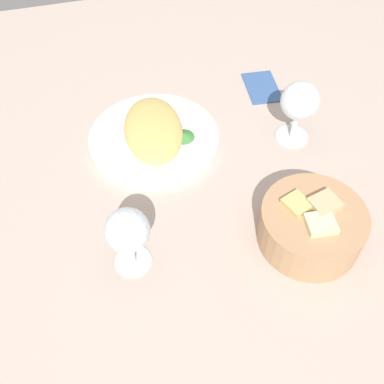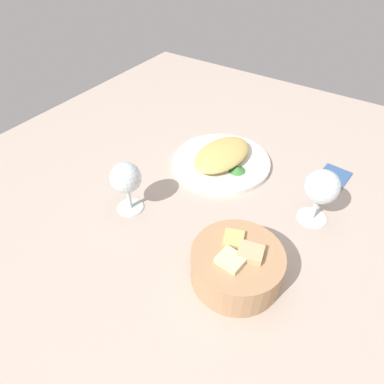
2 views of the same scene
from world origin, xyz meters
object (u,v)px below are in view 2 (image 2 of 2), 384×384
object	(u,v)px
wine_glass_near	(126,180)
wine_glass_far	(321,189)
bread_basket	(237,265)
plate	(221,162)
folded_napkin	(332,178)

from	to	relation	value
wine_glass_near	wine_glass_far	distance (cm)	42.25
bread_basket	wine_glass_far	xyz separation A→B (cm)	(-23.71, 7.20, 5.20)
plate	wine_glass_near	xyz separation A→B (cm)	(26.85, -9.39, 7.96)
plate	wine_glass_far	bearing A→B (deg)	76.92
wine_glass_near	folded_napkin	world-z (taller)	wine_glass_near
wine_glass_near	wine_glass_far	xyz separation A→B (cm)	(-20.45, 36.97, 0.31)
plate	folded_napkin	world-z (taller)	plate
folded_napkin	plate	bearing A→B (deg)	115.82
wine_glass_near	wine_glass_far	size ratio (longest dim) A/B	0.96
plate	bread_basket	bearing A→B (deg)	34.08
folded_napkin	wine_glass_far	bearing A→B (deg)	-173.74
plate	bread_basket	xyz separation A→B (cm)	(30.12, 20.38, 3.08)
plate	folded_napkin	distance (cm)	29.16
wine_glass_far	folded_napkin	distance (cm)	18.68
wine_glass_near	bread_basket	bearing A→B (deg)	83.74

